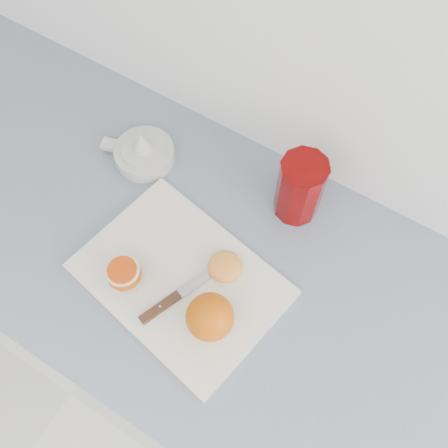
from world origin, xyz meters
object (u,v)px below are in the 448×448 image
at_px(counter, 199,316).
at_px(cutting_board, 181,279).
at_px(red_tumbler, 299,190).
at_px(citrus_juicer, 143,152).
at_px(half_orange, 124,274).

xyz_separation_m(counter, cutting_board, (0.02, -0.06, 0.45)).
bearing_deg(red_tumbler, citrus_juicer, -169.13).
bearing_deg(counter, half_orange, -120.41).
bearing_deg(counter, cutting_board, -70.60).
distance_m(half_orange, red_tumbler, 0.37).
xyz_separation_m(half_orange, red_tumbler, (0.20, 0.31, 0.04)).
bearing_deg(half_orange, cutting_board, 31.41).
bearing_deg(red_tumbler, half_orange, -122.58).
bearing_deg(counter, red_tumbler, 56.19).
distance_m(counter, red_tumbler, 0.57).
relative_size(counter, red_tumbler, 14.93).
height_order(half_orange, red_tumbler, red_tumbler).
relative_size(counter, half_orange, 34.47).
relative_size(half_orange, red_tumbler, 0.43).
height_order(counter, cutting_board, cutting_board).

